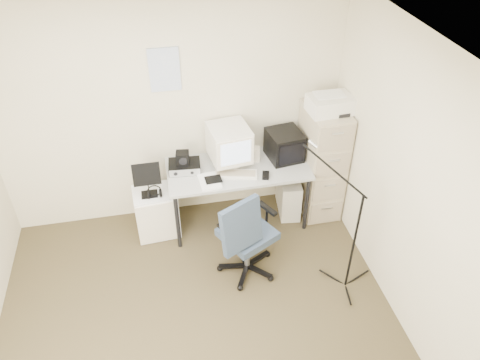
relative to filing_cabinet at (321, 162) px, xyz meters
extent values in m
cube|color=#3D371E|center=(-1.58, -1.48, -0.66)|extent=(3.60, 3.60, 0.01)
cube|color=white|center=(-1.58, -1.48, 1.85)|extent=(3.60, 3.60, 0.01)
cube|color=beige|center=(-1.58, 0.32, 0.60)|extent=(3.60, 0.02, 2.50)
cube|color=beige|center=(0.22, -1.48, 0.60)|extent=(0.02, 3.60, 2.50)
cube|color=white|center=(-1.60, 0.31, 1.10)|extent=(0.30, 0.02, 0.44)
cube|color=#9F9687|center=(0.00, 0.00, 0.00)|extent=(0.40, 0.60, 1.30)
cube|color=silver|center=(0.00, -0.04, 0.73)|extent=(0.46, 0.33, 0.17)
cube|color=#9E9E9E|center=(-0.95, -0.03, -0.29)|extent=(1.50, 0.70, 0.73)
cube|color=silver|center=(-1.02, 0.06, 0.30)|extent=(0.45, 0.47, 0.44)
cube|color=black|center=(-0.42, 0.06, 0.24)|extent=(0.39, 0.41, 0.31)
cube|color=beige|center=(-0.74, 0.06, 0.16)|extent=(0.10, 0.10, 0.16)
cube|color=silver|center=(-0.99, -0.16, 0.09)|extent=(0.46, 0.25, 0.02)
cube|color=black|center=(-0.70, -0.25, 0.10)|extent=(0.10, 0.13, 0.04)
cube|color=black|center=(-1.51, 0.04, 0.13)|extent=(0.35, 0.26, 0.09)
cube|color=black|center=(-1.52, 0.04, 0.24)|extent=(0.15, 0.14, 0.13)
cube|color=white|center=(-1.28, -0.21, 0.09)|extent=(0.22, 0.29, 0.02)
cube|color=silver|center=(-0.34, 0.02, -0.42)|extent=(0.28, 0.52, 0.46)
cube|color=#2F3D4F|center=(-1.01, -0.80, -0.13)|extent=(0.80, 0.80, 1.03)
cube|color=white|center=(-1.85, -0.04, -0.37)|extent=(0.47, 0.39, 0.56)
cube|color=black|center=(-1.90, -0.08, 0.11)|extent=(0.31, 0.24, 0.41)
torus|color=black|center=(-1.85, -0.13, -0.04)|extent=(0.21, 0.21, 0.03)
cylinder|color=black|center=(-0.10, -1.20, 0.09)|extent=(0.03, 0.03, 1.48)
camera|label=1|loc=(-1.75, -3.97, 2.98)|focal=35.00mm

